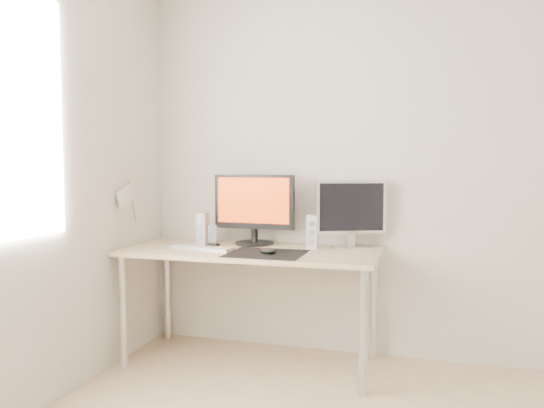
{
  "coord_description": "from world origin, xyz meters",
  "views": [
    {
      "loc": [
        0.12,
        -1.75,
        1.25
      ],
      "look_at": [
        -0.82,
        1.49,
        1.01
      ],
      "focal_mm": 35.0,
      "sensor_mm": 36.0,
      "label": 1
    }
  ],
  "objects_px": {
    "desk": "(251,261)",
    "main_monitor": "(254,207)",
    "keyboard": "(201,248)",
    "phone_dock": "(212,240)",
    "speaker_right": "(313,232)",
    "speaker_left": "(203,228)",
    "mouse": "(268,251)",
    "second_monitor": "(351,211)"
  },
  "relations": [
    {
      "from": "keyboard",
      "to": "speaker_right",
      "type": "bearing_deg",
      "value": 18.42
    },
    {
      "from": "mouse",
      "to": "speaker_left",
      "type": "distance_m",
      "value": 0.63
    },
    {
      "from": "desk",
      "to": "second_monitor",
      "type": "bearing_deg",
      "value": 19.03
    },
    {
      "from": "mouse",
      "to": "speaker_right",
      "type": "bearing_deg",
      "value": 56.4
    },
    {
      "from": "speaker_right",
      "to": "phone_dock",
      "type": "bearing_deg",
      "value": -173.09
    },
    {
      "from": "speaker_right",
      "to": "keyboard",
      "type": "distance_m",
      "value": 0.71
    },
    {
      "from": "speaker_left",
      "to": "phone_dock",
      "type": "xyz_separation_m",
      "value": [
        0.1,
        -0.07,
        -0.06
      ]
    },
    {
      "from": "main_monitor",
      "to": "second_monitor",
      "type": "xyz_separation_m",
      "value": [
        0.64,
        0.01,
        -0.01
      ]
    },
    {
      "from": "speaker_left",
      "to": "speaker_right",
      "type": "distance_m",
      "value": 0.75
    },
    {
      "from": "keyboard",
      "to": "speaker_left",
      "type": "bearing_deg",
      "value": 111.51
    },
    {
      "from": "main_monitor",
      "to": "second_monitor",
      "type": "relative_size",
      "value": 1.27
    },
    {
      "from": "desk",
      "to": "keyboard",
      "type": "xyz_separation_m",
      "value": [
        -0.3,
        -0.09,
        0.09
      ]
    },
    {
      "from": "speaker_right",
      "to": "desk",
      "type": "bearing_deg",
      "value": -159.62
    },
    {
      "from": "speaker_right",
      "to": "phone_dock",
      "type": "height_order",
      "value": "speaker_right"
    },
    {
      "from": "second_monitor",
      "to": "speaker_right",
      "type": "bearing_deg",
      "value": -163.18
    },
    {
      "from": "desk",
      "to": "main_monitor",
      "type": "height_order",
      "value": "main_monitor"
    },
    {
      "from": "second_monitor",
      "to": "speaker_left",
      "type": "bearing_deg",
      "value": -175.66
    },
    {
      "from": "mouse",
      "to": "second_monitor",
      "type": "bearing_deg",
      "value": 40.97
    },
    {
      "from": "main_monitor",
      "to": "keyboard",
      "type": "height_order",
      "value": "main_monitor"
    },
    {
      "from": "mouse",
      "to": "speaker_right",
      "type": "height_order",
      "value": "speaker_right"
    },
    {
      "from": "speaker_left",
      "to": "phone_dock",
      "type": "bearing_deg",
      "value": -36.05
    },
    {
      "from": "second_monitor",
      "to": "keyboard",
      "type": "xyz_separation_m",
      "value": [
        -0.9,
        -0.29,
        -0.23
      ]
    },
    {
      "from": "second_monitor",
      "to": "mouse",
      "type": "bearing_deg",
      "value": -139.03
    },
    {
      "from": "speaker_right",
      "to": "keyboard",
      "type": "bearing_deg",
      "value": -161.58
    },
    {
      "from": "mouse",
      "to": "phone_dock",
      "type": "bearing_deg",
      "value": 153.08
    },
    {
      "from": "second_monitor",
      "to": "desk",
      "type": "bearing_deg",
      "value": -160.97
    },
    {
      "from": "speaker_left",
      "to": "keyboard",
      "type": "distance_m",
      "value": 0.25
    },
    {
      "from": "second_monitor",
      "to": "phone_dock",
      "type": "xyz_separation_m",
      "value": [
        -0.88,
        -0.15,
        -0.2
      ]
    },
    {
      "from": "mouse",
      "to": "speaker_right",
      "type": "distance_m",
      "value": 0.38
    },
    {
      "from": "mouse",
      "to": "main_monitor",
      "type": "bearing_deg",
      "value": 119.39
    },
    {
      "from": "main_monitor",
      "to": "second_monitor",
      "type": "bearing_deg",
      "value": 0.64
    },
    {
      "from": "main_monitor",
      "to": "speaker_right",
      "type": "distance_m",
      "value": 0.44
    },
    {
      "from": "desk",
      "to": "phone_dock",
      "type": "xyz_separation_m",
      "value": [
        -0.28,
        0.06,
        0.12
      ]
    },
    {
      "from": "phone_dock",
      "to": "main_monitor",
      "type": "bearing_deg",
      "value": 30.39
    },
    {
      "from": "main_monitor",
      "to": "mouse",
      "type": "bearing_deg",
      "value": -60.61
    },
    {
      "from": "speaker_left",
      "to": "mouse",
      "type": "bearing_deg",
      "value": -28.74
    },
    {
      "from": "mouse",
      "to": "keyboard",
      "type": "bearing_deg",
      "value": 169.71
    },
    {
      "from": "mouse",
      "to": "phone_dock",
      "type": "relative_size",
      "value": 0.75
    },
    {
      "from": "main_monitor",
      "to": "phone_dock",
      "type": "height_order",
      "value": "main_monitor"
    },
    {
      "from": "mouse",
      "to": "keyboard",
      "type": "relative_size",
      "value": 0.24
    },
    {
      "from": "main_monitor",
      "to": "speaker_right",
      "type": "relative_size",
      "value": 2.62
    },
    {
      "from": "desk",
      "to": "keyboard",
      "type": "relative_size",
      "value": 3.71
    }
  ]
}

